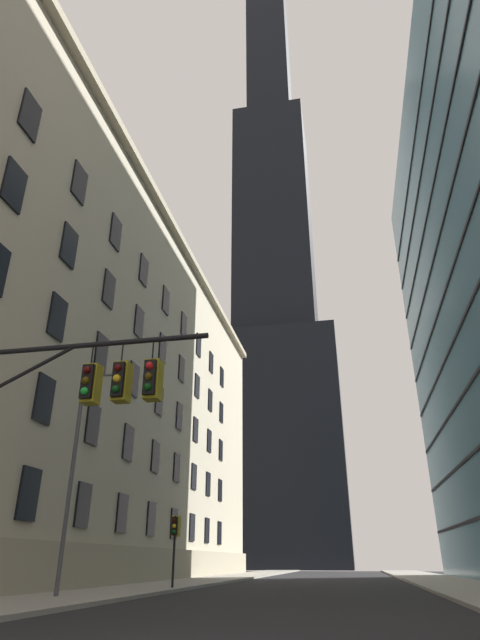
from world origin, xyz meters
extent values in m
cube|color=#B2A88E|center=(-17.83, 27.24, 14.38)|extent=(13.66, 66.48, 28.77)
cube|color=#9E937A|center=(-10.75, 27.24, 28.07)|extent=(0.70, 66.48, 0.60)
cube|color=#9E937A|center=(-10.85, 27.24, 1.10)|extent=(0.50, 66.48, 2.20)
cube|color=black|center=(-10.95, 13.00, 4.00)|extent=(0.14, 1.40, 2.20)
cube|color=black|center=(-10.95, 18.00, 4.00)|extent=(0.14, 1.40, 2.20)
cube|color=black|center=(-10.95, 23.00, 4.00)|extent=(0.14, 1.40, 2.20)
cube|color=black|center=(-10.95, 28.00, 4.00)|extent=(0.14, 1.40, 2.20)
cube|color=black|center=(-10.95, 33.00, 4.00)|extent=(0.14, 1.40, 2.20)
cube|color=black|center=(-10.95, 38.00, 4.00)|extent=(0.14, 1.40, 2.20)
cube|color=black|center=(-10.95, 43.00, 4.00)|extent=(0.14, 1.40, 2.20)
cube|color=black|center=(-10.95, 48.00, 4.00)|extent=(0.14, 1.40, 2.20)
cube|color=black|center=(-10.95, 13.00, 8.20)|extent=(0.14, 1.40, 2.20)
cube|color=black|center=(-10.95, 18.00, 8.20)|extent=(0.14, 1.40, 2.20)
cube|color=black|center=(-10.95, 23.00, 8.20)|extent=(0.14, 1.40, 2.20)
cube|color=black|center=(-10.95, 28.00, 8.20)|extent=(0.14, 1.40, 2.20)
cube|color=black|center=(-10.95, 33.00, 8.20)|extent=(0.14, 1.40, 2.20)
cube|color=black|center=(-10.95, 38.00, 8.20)|extent=(0.14, 1.40, 2.20)
cube|color=black|center=(-10.95, 43.00, 8.20)|extent=(0.14, 1.40, 2.20)
cube|color=black|center=(-10.95, 48.00, 8.20)|extent=(0.14, 1.40, 2.20)
cube|color=black|center=(-10.95, 13.00, 12.40)|extent=(0.14, 1.40, 2.20)
cube|color=black|center=(-10.95, 18.00, 12.40)|extent=(0.14, 1.40, 2.20)
cube|color=black|center=(-10.95, 23.00, 12.40)|extent=(0.14, 1.40, 2.20)
cube|color=black|center=(-10.95, 28.00, 12.40)|extent=(0.14, 1.40, 2.20)
cube|color=black|center=(-10.95, 33.00, 12.40)|extent=(0.14, 1.40, 2.20)
cube|color=black|center=(-10.95, 38.00, 12.40)|extent=(0.14, 1.40, 2.20)
cube|color=black|center=(-10.95, 43.00, 12.40)|extent=(0.14, 1.40, 2.20)
cube|color=black|center=(-10.95, 48.00, 12.40)|extent=(0.14, 1.40, 2.20)
cube|color=black|center=(-10.95, 8.00, 16.60)|extent=(0.14, 1.40, 2.20)
cube|color=black|center=(-10.95, 13.00, 16.60)|extent=(0.14, 1.40, 2.20)
cube|color=black|center=(-10.95, 18.00, 16.60)|extent=(0.14, 1.40, 2.20)
cube|color=black|center=(-10.95, 23.00, 16.60)|extent=(0.14, 1.40, 2.20)
cube|color=black|center=(-10.95, 28.00, 16.60)|extent=(0.14, 1.40, 2.20)
cube|color=black|center=(-10.95, 33.00, 16.60)|extent=(0.14, 1.40, 2.20)
cube|color=black|center=(-10.95, 38.00, 16.60)|extent=(0.14, 1.40, 2.20)
cube|color=black|center=(-10.95, 43.00, 16.60)|extent=(0.14, 1.40, 2.20)
cube|color=black|center=(-10.95, 48.00, 16.60)|extent=(0.14, 1.40, 2.20)
cube|color=black|center=(-10.95, 8.00, 20.80)|extent=(0.14, 1.40, 2.20)
cube|color=black|center=(-10.95, 13.00, 20.80)|extent=(0.14, 1.40, 2.20)
cube|color=black|center=(-10.95, 18.00, 20.80)|extent=(0.14, 1.40, 2.20)
cube|color=black|center=(-10.95, 23.00, 20.80)|extent=(0.14, 1.40, 2.20)
cube|color=black|center=(-10.95, 28.00, 20.80)|extent=(0.14, 1.40, 2.20)
cube|color=black|center=(-10.95, 33.00, 20.80)|extent=(0.14, 1.40, 2.20)
cube|color=black|center=(-10.95, 38.00, 20.80)|extent=(0.14, 1.40, 2.20)
cube|color=black|center=(-10.95, 43.00, 20.80)|extent=(0.14, 1.40, 2.20)
cube|color=black|center=(-10.95, 48.00, 20.80)|extent=(0.14, 1.40, 2.20)
cube|color=black|center=(-10.41, 98.27, 22.05)|extent=(25.19, 25.19, 44.09)
cube|color=black|center=(-10.41, 98.27, 76.16)|extent=(17.63, 17.63, 64.13)
cube|color=black|center=(-10.41, 98.27, 148.31)|extent=(11.33, 11.33, 80.17)
cube|color=black|center=(10.96, 30.64, 8.00)|extent=(0.12, 41.91, 0.24)
cube|color=black|center=(10.96, 30.64, 12.00)|extent=(0.12, 41.91, 0.24)
cube|color=black|center=(10.96, 30.64, 16.00)|extent=(0.12, 41.91, 0.24)
cube|color=black|center=(10.96, 30.64, 20.00)|extent=(0.12, 41.91, 0.24)
cube|color=black|center=(10.96, 30.64, 24.00)|extent=(0.12, 41.91, 0.24)
cube|color=black|center=(10.96, 30.64, 28.00)|extent=(0.12, 41.91, 0.24)
cube|color=black|center=(10.96, 30.64, 32.00)|extent=(0.12, 41.91, 0.24)
cube|color=black|center=(10.96, 30.64, 36.00)|extent=(0.12, 41.91, 0.24)
cylinder|color=black|center=(-3.66, 3.63, 6.60)|extent=(6.15, 0.14, 0.14)
cylinder|color=black|center=(-5.50, 3.63, 6.00)|extent=(2.53, 0.10, 1.29)
cylinder|color=black|center=(-3.74, 3.63, 6.30)|extent=(0.04, 0.04, 0.60)
cube|color=black|center=(-3.74, 3.63, 5.55)|extent=(0.30, 0.30, 0.90)
cube|color=olive|center=(-3.74, 3.80, 5.55)|extent=(0.40, 0.40, 1.04)
sphere|color=#450808|center=(-3.74, 3.47, 5.83)|extent=(0.20, 0.20, 0.20)
sphere|color=#4B3A08|center=(-3.74, 3.47, 5.55)|extent=(0.20, 0.20, 0.20)
sphere|color=green|center=(-3.74, 3.47, 5.27)|extent=(0.20, 0.20, 0.20)
cylinder|color=black|center=(-2.89, 3.63, 6.30)|extent=(0.04, 0.04, 0.60)
cube|color=black|center=(-2.89, 3.63, 5.55)|extent=(0.30, 0.30, 0.90)
cube|color=olive|center=(-2.89, 3.80, 5.55)|extent=(0.40, 0.40, 1.04)
sphere|color=#450808|center=(-2.89, 3.47, 5.83)|extent=(0.20, 0.20, 0.20)
sphere|color=yellow|center=(-2.89, 3.47, 5.55)|extent=(0.20, 0.20, 0.20)
sphere|color=#083D10|center=(-2.89, 3.47, 5.27)|extent=(0.20, 0.20, 0.20)
cylinder|color=black|center=(-2.05, 3.63, 6.30)|extent=(0.04, 0.04, 0.60)
cube|color=black|center=(-2.05, 3.63, 5.55)|extent=(0.30, 0.30, 0.90)
cube|color=olive|center=(-2.05, 3.80, 5.55)|extent=(0.40, 0.40, 1.04)
sphere|color=red|center=(-2.05, 3.47, 5.83)|extent=(0.20, 0.20, 0.20)
sphere|color=#4B3A08|center=(-2.05, 3.47, 5.55)|extent=(0.20, 0.20, 0.20)
sphere|color=#083D10|center=(-2.05, 3.47, 5.27)|extent=(0.20, 0.20, 0.20)
cylinder|color=black|center=(-6.65, 20.24, 1.85)|extent=(0.12, 0.12, 3.41)
cube|color=black|center=(-6.65, 20.24, 3.06)|extent=(0.30, 0.30, 0.90)
cube|color=olive|center=(-6.65, 20.41, 3.06)|extent=(0.40, 0.40, 1.04)
sphere|color=#450808|center=(-6.65, 20.08, 3.34)|extent=(0.20, 0.20, 0.20)
sphere|color=yellow|center=(-6.65, 20.08, 3.06)|extent=(0.20, 0.20, 0.20)
sphere|color=#083D10|center=(-6.65, 20.08, 2.78)|extent=(0.20, 0.20, 0.20)
cylinder|color=#47474C|center=(-8.73, 12.43, 4.62)|extent=(0.18, 0.18, 8.94)
cylinder|color=#47474C|center=(-7.90, 12.43, 8.94)|extent=(1.65, 0.10, 0.10)
ellipsoid|color=#EFE5C6|center=(-7.07, 12.43, 8.84)|extent=(0.56, 0.32, 0.24)
camera|label=1|loc=(2.66, -8.21, 1.36)|focal=29.31mm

